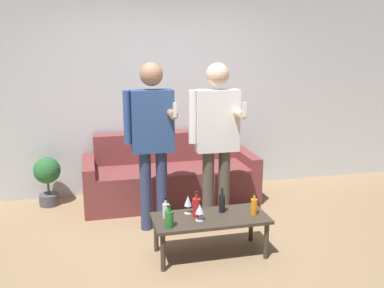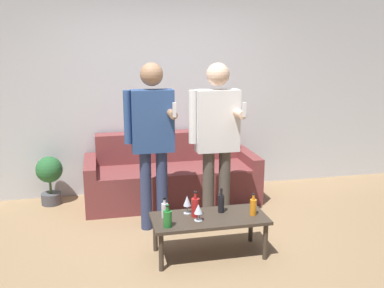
% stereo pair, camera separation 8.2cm
% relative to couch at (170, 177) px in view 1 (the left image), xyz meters
% --- Properties ---
extents(ground_plane, '(16.00, 16.00, 0.00)m').
position_rel_couch_xyz_m(ground_plane, '(-0.06, -1.51, -0.30)').
color(ground_plane, '#997A56').
extents(wall_back, '(8.00, 0.06, 2.70)m').
position_rel_couch_xyz_m(wall_back, '(-0.06, 0.44, 1.05)').
color(wall_back, silver).
rests_on(wall_back, ground_plane).
extents(couch, '(2.12, 0.83, 0.83)m').
position_rel_couch_xyz_m(couch, '(0.00, 0.00, 0.00)').
color(couch, brown).
rests_on(couch, ground_plane).
extents(coffee_table, '(1.06, 0.48, 0.38)m').
position_rel_couch_xyz_m(coffee_table, '(0.09, -1.53, 0.03)').
color(coffee_table, '#3D3328').
rests_on(coffee_table, ground_plane).
extents(bottle_orange, '(0.06, 0.06, 0.24)m').
position_rel_couch_xyz_m(bottle_orange, '(0.23, -1.45, 0.17)').
color(bottle_orange, black).
rests_on(bottle_orange, coffee_table).
extents(bottle_green, '(0.08, 0.08, 0.24)m').
position_rel_couch_xyz_m(bottle_green, '(-0.03, -1.49, 0.17)').
color(bottle_green, '#B21E1E').
rests_on(bottle_green, coffee_table).
extents(bottle_dark, '(0.06, 0.06, 0.19)m').
position_rel_couch_xyz_m(bottle_dark, '(-0.31, -1.46, 0.15)').
color(bottle_dark, silver).
rests_on(bottle_dark, coffee_table).
extents(bottle_yellow, '(0.08, 0.08, 0.20)m').
position_rel_couch_xyz_m(bottle_yellow, '(-0.32, -1.66, 0.16)').
color(bottle_yellow, '#23752D').
rests_on(bottle_yellow, coffee_table).
extents(bottle_red, '(0.06, 0.06, 0.21)m').
position_rel_couch_xyz_m(bottle_red, '(0.50, -1.57, 0.16)').
color(bottle_red, orange).
rests_on(bottle_red, coffee_table).
extents(wine_glass_near, '(0.07, 0.07, 0.18)m').
position_rel_couch_xyz_m(wine_glass_near, '(-0.09, -1.41, 0.20)').
color(wine_glass_near, silver).
rests_on(wine_glass_near, coffee_table).
extents(wine_glass_far, '(0.08, 0.08, 0.16)m').
position_rel_couch_xyz_m(wine_glass_far, '(-0.03, -1.59, 0.18)').
color(wine_glass_far, silver).
rests_on(wine_glass_far, coffee_table).
extents(person_standing_left, '(0.50, 0.45, 1.76)m').
position_rel_couch_xyz_m(person_standing_left, '(-0.33, -0.82, 0.74)').
color(person_standing_left, navy).
rests_on(person_standing_left, ground_plane).
extents(person_standing_right, '(0.52, 0.45, 1.75)m').
position_rel_couch_xyz_m(person_standing_right, '(0.32, -0.93, 0.73)').
color(person_standing_right, brown).
rests_on(person_standing_right, ground_plane).
extents(potted_plant, '(0.32, 0.32, 0.60)m').
position_rel_couch_xyz_m(potted_plant, '(-1.48, 0.16, 0.07)').
color(potted_plant, '#4C4C51').
rests_on(potted_plant, ground_plane).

